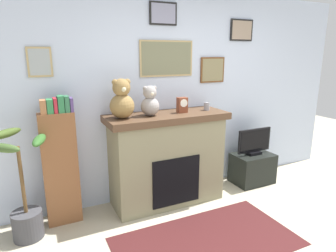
% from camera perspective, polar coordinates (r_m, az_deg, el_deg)
% --- Properties ---
extents(back_wall, '(5.20, 0.15, 2.60)m').
position_cam_1_polar(back_wall, '(3.90, 2.64, 6.16)').
color(back_wall, silver).
rests_on(back_wall, ground_plane).
extents(fireplace, '(1.47, 0.58, 1.14)m').
position_cam_1_polar(fireplace, '(3.64, -0.22, -6.31)').
color(fireplace, gray).
rests_on(fireplace, ground_plane).
extents(bookshelf, '(0.36, 0.16, 1.42)m').
position_cam_1_polar(bookshelf, '(3.36, -20.28, -7.11)').
color(bookshelf, brown).
rests_on(bookshelf, ground_plane).
extents(potted_plant, '(0.56, 0.53, 1.14)m').
position_cam_1_polar(potted_plant, '(3.33, -26.18, -13.52)').
color(potted_plant, '#3F3F44').
rests_on(potted_plant, ground_plane).
extents(tv_stand, '(0.57, 0.40, 0.43)m').
position_cam_1_polar(tv_stand, '(4.45, 16.14, -7.92)').
color(tv_stand, black).
rests_on(tv_stand, ground_plane).
extents(television, '(0.55, 0.14, 0.38)m').
position_cam_1_polar(television, '(4.32, 16.51, -3.06)').
color(television, black).
rests_on(television, tv_stand).
extents(area_rug, '(1.82, 0.98, 0.01)m').
position_cam_1_polar(area_rug, '(3.18, 7.59, -21.43)').
color(area_rug, '#431A1B').
rests_on(area_rug, ground_plane).
extents(candle_jar, '(0.07, 0.07, 0.10)m').
position_cam_1_polar(candle_jar, '(3.72, 7.58, 3.85)').
color(candle_jar, gray).
rests_on(candle_jar, fireplace).
extents(mantel_clock, '(0.12, 0.09, 0.18)m').
position_cam_1_polar(mantel_clock, '(3.53, 2.78, 4.13)').
color(mantel_clock, brown).
rests_on(mantel_clock, fireplace).
extents(teddy_bear_brown, '(0.27, 0.27, 0.44)m').
position_cam_1_polar(teddy_bear_brown, '(3.23, -9.01, 4.92)').
color(teddy_bear_brown, olive).
rests_on(teddy_bear_brown, fireplace).
extents(teddy_bear_cream, '(0.22, 0.22, 0.35)m').
position_cam_1_polar(teddy_bear_cream, '(3.35, -3.54, 4.66)').
color(teddy_bear_cream, gray).
rests_on(teddy_bear_cream, fireplace).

